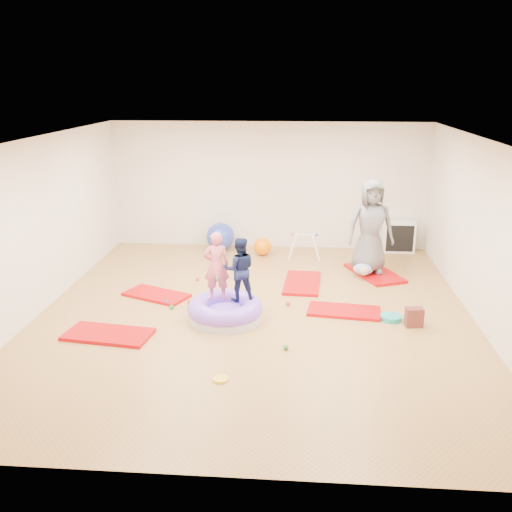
{
  "coord_description": "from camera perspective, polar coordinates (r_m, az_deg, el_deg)",
  "views": [
    {
      "loc": [
        0.7,
        -8.56,
        3.65
      ],
      "look_at": [
        0.0,
        0.3,
        0.9
      ],
      "focal_mm": 40.0,
      "sensor_mm": 36.0,
      "label": 1
    }
  ],
  "objects": [
    {
      "name": "gym_mat_front_left",
      "position": [
        8.84,
        -14.56,
        -7.6
      ],
      "size": [
        1.35,
        0.81,
        0.05
      ],
      "primitive_type": "cube",
      "rotation": [
        0.0,
        0.0,
        -0.14
      ],
      "color": "red",
      "rests_on": "ground"
    },
    {
      "name": "exercise_ball_orange",
      "position": [
        12.36,
        0.66,
        0.96
      ],
      "size": [
        0.39,
        0.39,
        0.39
      ],
      "primitive_type": "sphere",
      "color": "#FF7A00",
      "rests_on": "ground"
    },
    {
      "name": "gym_mat_right",
      "position": [
        9.5,
        8.79,
        -5.46
      ],
      "size": [
        1.23,
        0.73,
        0.05
      ],
      "primitive_type": "cube",
      "rotation": [
        0.0,
        0.0,
        -0.13
      ],
      "color": "red",
      "rests_on": "ground"
    },
    {
      "name": "adult_caregiver",
      "position": [
        11.16,
        11.4,
        2.92
      ],
      "size": [
        0.96,
        0.69,
        1.82
      ],
      "primitive_type": "imported",
      "rotation": [
        0.0,
        0.0,
        0.13
      ],
      "color": "slate",
      "rests_on": "gym_mat_rear_right"
    },
    {
      "name": "gym_mat_rear_right",
      "position": [
        11.42,
        11.76,
        -1.68
      ],
      "size": [
        1.14,
        1.5,
        0.06
      ],
      "primitive_type": "cube",
      "rotation": [
        0.0,
        0.0,
        1.97
      ],
      "color": "red",
      "rests_on": "ground"
    },
    {
      "name": "inflatable_cushion",
      "position": [
        9.09,
        -3.1,
        -5.49
      ],
      "size": [
        1.2,
        1.2,
        0.38
      ],
      "rotation": [
        0.0,
        0.0,
        -0.21
      ],
      "color": "silver",
      "rests_on": "ground"
    },
    {
      "name": "exercise_ball_blue",
      "position": [
        12.72,
        -3.57,
        1.94
      ],
      "size": [
        0.62,
        0.62,
        0.62
      ],
      "primitive_type": "sphere",
      "color": "#2A40AC",
      "rests_on": "ground"
    },
    {
      "name": "room",
      "position": [
        8.88,
        -0.15,
        2.51
      ],
      "size": [
        7.01,
        8.01,
        2.81
      ],
      "color": "olive",
      "rests_on": "ground"
    },
    {
      "name": "gym_mat_center_back",
      "position": [
        10.68,
        4.65,
        -2.7
      ],
      "size": [
        0.72,
        1.32,
        0.05
      ],
      "primitive_type": "cube",
      "rotation": [
        0.0,
        0.0,
        1.5
      ],
      "color": "red",
      "rests_on": "ground"
    },
    {
      "name": "ball_pit_balls",
      "position": [
        9.73,
        -3.99,
        -4.65
      ],
      "size": [
        2.16,
        2.85,
        0.08
      ],
      "color": "#2A40AC",
      "rests_on": "ground"
    },
    {
      "name": "infant",
      "position": [
        11.13,
        10.71,
        -1.33
      ],
      "size": [
        0.39,
        0.4,
        0.23
      ],
      "color": "#88A5CD",
      "rests_on": "gym_mat_rear_right"
    },
    {
      "name": "gym_mat_mid_left",
      "position": [
        10.23,
        -9.93,
        -3.84
      ],
      "size": [
        1.27,
        0.98,
        0.05
      ],
      "primitive_type": "cube",
      "rotation": [
        0.0,
        0.0,
        -0.42
      ],
      "color": "red",
      "rests_on": "ground"
    },
    {
      "name": "balance_disc",
      "position": [
        9.35,
        13.37,
        -6.02
      ],
      "size": [
        0.34,
        0.34,
        0.08
      ],
      "primitive_type": "cylinder",
      "color": "teal",
      "rests_on": "ground"
    },
    {
      "name": "backpack",
      "position": [
        9.16,
        15.53,
        -5.93
      ],
      "size": [
        0.28,
        0.19,
        0.3
      ],
      "primitive_type": "cube",
      "rotation": [
        0.0,
        0.0,
        0.11
      ],
      "color": "maroon",
      "rests_on": "ground"
    },
    {
      "name": "child_pink",
      "position": [
        8.96,
        -3.99,
        -0.7
      ],
      "size": [
        0.44,
        0.33,
        1.11
      ],
      "primitive_type": "imported",
      "rotation": [
        0.0,
        0.0,
        3.3
      ],
      "color": "#DB5B6B",
      "rests_on": "inflatable_cushion"
    },
    {
      "name": "child_navy",
      "position": [
        8.91,
        -1.66,
        -1.04
      ],
      "size": [
        0.55,
        0.46,
        1.03
      ],
      "primitive_type": "imported",
      "rotation": [
        0.0,
        0.0,
        3.29
      ],
      "color": "#12193D",
      "rests_on": "inflatable_cushion"
    },
    {
      "name": "infant_play_gym",
      "position": [
        12.19,
        4.85,
        1.42
      ],
      "size": [
        0.68,
        0.65,
        0.52
      ],
      "rotation": [
        0.0,
        0.0,
        0.0
      ],
      "color": "white",
      "rests_on": "ground"
    },
    {
      "name": "yellow_toy",
      "position": [
        7.42,
        -3.57,
        -12.19
      ],
      "size": [
        0.2,
        0.2,
        0.03
      ],
      "primitive_type": "cylinder",
      "color": "yellow",
      "rests_on": "ground"
    },
    {
      "name": "cube_shelf",
      "position": [
        12.97,
        14.08,
        1.88
      ],
      "size": [
        0.68,
        0.34,
        0.68
      ],
      "color": "white",
      "rests_on": "ground"
    }
  ]
}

